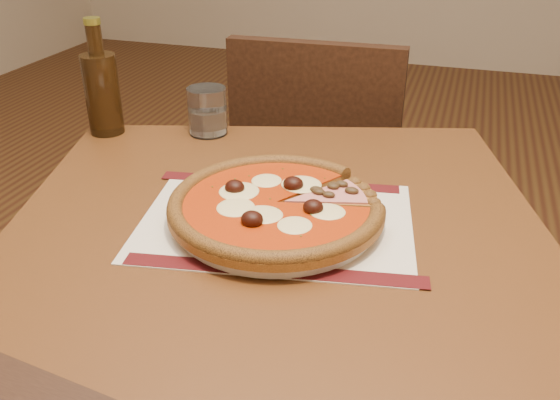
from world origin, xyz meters
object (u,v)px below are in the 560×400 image
(table, at_px, (276,279))
(bottle, at_px, (102,90))
(pizza, at_px, (276,204))
(water_glass, at_px, (207,111))
(plate, at_px, (276,216))
(chair_far, at_px, (320,174))

(table, xyz_separation_m, bottle, (-0.44, 0.25, 0.19))
(pizza, distance_m, water_glass, 0.38)
(bottle, bearing_deg, plate, -28.65)
(plate, bearing_deg, pizza, -146.16)
(bottle, bearing_deg, table, -29.12)
(water_glass, bearing_deg, bottle, -163.71)
(pizza, distance_m, bottle, 0.51)
(chair_far, height_order, pizza, chair_far)
(plate, distance_m, bottle, 0.51)
(plate, distance_m, pizza, 0.02)
(chair_far, xyz_separation_m, plate, (0.10, -0.68, 0.26))
(water_glass, distance_m, bottle, 0.21)
(bottle, bearing_deg, water_glass, 16.29)
(table, bearing_deg, plate, 101.92)
(water_glass, bearing_deg, pizza, -50.97)
(chair_far, relative_size, bottle, 3.87)
(pizza, bearing_deg, bottle, 151.33)
(chair_far, bearing_deg, bottle, 49.71)
(table, height_order, pizza, pizza)
(pizza, height_order, water_glass, water_glass)
(plate, xyz_separation_m, water_glass, (-0.24, 0.30, 0.04))
(plate, bearing_deg, water_glass, 129.06)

